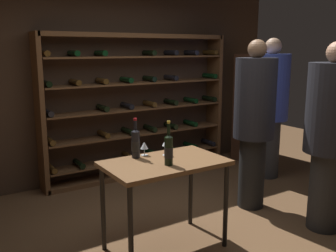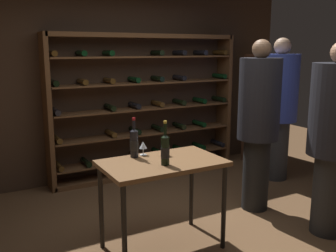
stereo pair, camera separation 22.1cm
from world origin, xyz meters
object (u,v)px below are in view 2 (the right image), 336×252
wine_rack (146,106)px  person_guest_plum_blouse (258,118)px  person_guest_khaki (279,104)px  wine_bottle_black_capsule (165,149)px  wine_glass_stemmed_left (143,146)px  person_bystander_red_print (335,132)px  wine_bottle_red_label (134,143)px  wine_glass_stemmed_right (165,143)px  tasting_table (162,171)px  display_cabinet (260,109)px

wine_rack → person_guest_plum_blouse: size_ratio=1.48×
person_guest_plum_blouse → person_guest_khaki: bearing=-171.3°
wine_bottle_black_capsule → wine_glass_stemmed_left: bearing=95.4°
person_bystander_red_print → person_guest_plum_blouse: 0.85m
wine_bottle_red_label → wine_glass_stemmed_right: bearing=-17.4°
wine_bottle_red_label → wine_bottle_black_capsule: wine_bottle_black_capsule is taller
person_guest_khaki → person_guest_plum_blouse: size_ratio=1.02×
wine_rack → person_guest_khaki: size_ratio=1.44×
tasting_table → wine_bottle_black_capsule: 0.26m
tasting_table → person_guest_plum_blouse: (1.37, 0.28, 0.32)m
tasting_table → person_guest_plum_blouse: person_guest_plum_blouse is taller
tasting_table → wine_bottle_red_label: wine_bottle_red_label is taller
person_bystander_red_print → wine_bottle_black_capsule: size_ratio=4.91×
tasting_table → person_guest_plum_blouse: bearing=11.4°
wine_rack → person_guest_plum_blouse: (0.54, -1.76, 0.05)m
person_bystander_red_print → wine_bottle_black_capsule: person_bystander_red_print is taller
person_guest_khaki → wine_glass_stemmed_right: person_guest_khaki is taller
wine_glass_stemmed_left → wine_glass_stemmed_right: wine_glass_stemmed_right is taller
wine_rack → wine_bottle_black_capsule: bearing=-111.8°
wine_glass_stemmed_left → wine_glass_stemmed_right: bearing=-31.7°
person_bystander_red_print → wine_bottle_black_capsule: (-1.63, 0.43, -0.06)m
wine_bottle_red_label → person_bystander_red_print: bearing=-23.8°
wine_glass_stemmed_right → person_bystander_red_print: bearing=-24.9°
tasting_table → wine_bottle_red_label: (-0.17, 0.24, 0.23)m
wine_bottle_black_capsule → wine_glass_stemmed_right: (0.14, 0.26, -0.02)m
wine_glass_stemmed_left → person_guest_plum_blouse: bearing=0.7°
wine_rack → wine_glass_stemmed_left: size_ratio=21.58×
wine_bottle_red_label → person_guest_khaki: bearing=15.4°
tasting_table → wine_bottle_red_label: size_ratio=2.93×
tasting_table → person_guest_khaki: size_ratio=0.55×
wine_rack → tasting_table: bearing=-112.1°
wine_bottle_black_capsule → wine_glass_stemmed_right: size_ratio=2.44×
wine_rack → wine_glass_stemmed_left: bearing=-116.7°
tasting_table → display_cabinet: bearing=32.1°
display_cabinet → wine_glass_stemmed_left: size_ratio=13.23×
wine_bottle_black_capsule → person_bystander_red_print: bearing=-14.8°
wine_glass_stemmed_left → wine_glass_stemmed_right: size_ratio=0.83×
person_guest_plum_blouse → wine_bottle_black_capsule: bearing=-9.8°
wine_rack → wine_glass_stemmed_right: 2.02m
wine_rack → person_bystander_red_print: size_ratio=1.50×
tasting_table → person_guest_khaki: person_guest_khaki is taller
wine_bottle_red_label → wine_glass_stemmed_left: wine_bottle_red_label is taller
wine_bottle_red_label → wine_rack: bearing=61.0°
person_bystander_red_print → wine_glass_stemmed_right: (-1.49, 0.69, -0.08)m
person_bystander_red_print → wine_bottle_red_label: bearing=-131.1°
person_guest_plum_blouse → wine_glass_stemmed_right: (-1.26, -0.12, -0.10)m
tasting_table → wine_bottle_red_label: 0.37m
wine_rack → person_guest_plum_blouse: 1.84m
person_bystander_red_print → wine_glass_stemmed_left: size_ratio=14.39×
wine_rack → wine_glass_stemmed_right: (-0.72, -1.88, -0.05)m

